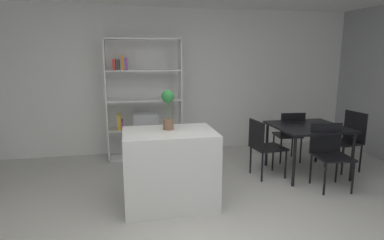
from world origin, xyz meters
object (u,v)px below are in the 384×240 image
dining_table (308,130)px  dining_chair_window_side (349,136)px  potted_plant_on_island (168,107)px  open_bookshelf (142,104)px  dining_chair_near (329,150)px  dining_chair_far (290,132)px  dining_chair_island_side (263,144)px  kitchen_island (170,168)px

dining_table → dining_chair_window_side: (0.73, 0.01, -0.13)m
potted_plant_on_island → open_bookshelf: size_ratio=0.23×
potted_plant_on_island → dining_chair_near: 2.32m
dining_chair_far → dining_chair_island_side: size_ratio=1.01×
dining_table → dining_chair_far: bearing=91.0°
dining_chair_window_side → dining_chair_far: bearing=-131.9°
dining_table → dining_chair_island_side: (-0.74, -0.01, -0.16)m
potted_plant_on_island → dining_chair_near: size_ratio=0.55×
kitchen_island → dining_chair_window_side: dining_chair_window_side is taller
dining_chair_far → dining_chair_window_side: size_ratio=0.94×
open_bookshelf → dining_chair_near: open_bookshelf is taller
dining_table → dining_chair_island_side: dining_chair_island_side is taller
kitchen_island → dining_chair_far: kitchen_island is taller
dining_chair_near → dining_chair_island_side: bearing=151.6°
potted_plant_on_island → dining_chair_far: (2.20, 1.05, -0.67)m
potted_plant_on_island → dining_table: (2.21, 0.52, -0.52)m
open_bookshelf → dining_table: open_bookshelf is taller
open_bookshelf → dining_chair_window_side: 3.43m
potted_plant_on_island → open_bookshelf: bearing=96.8°
open_bookshelf → dining_table: 2.76m
kitchen_island → open_bookshelf: bearing=96.4°
kitchen_island → dining_table: 2.31m
dining_chair_island_side → dining_chair_window_side: bearing=-94.9°
open_bookshelf → dining_chair_near: size_ratio=2.38×
dining_table → dining_chair_island_side: size_ratio=1.20×
dining_chair_island_side → dining_chair_window_side: (1.47, 0.02, 0.04)m
potted_plant_on_island → open_bookshelf: 1.84m
open_bookshelf → dining_chair_window_side: bearing=-22.0°
dining_chair_near → dining_chair_window_side: (0.72, 0.53, 0.03)m
kitchen_island → dining_chair_far: (2.20, 1.14, 0.07)m
kitchen_island → dining_chair_far: 2.48m
kitchen_island → open_bookshelf: open_bookshelf is taller
dining_table → dining_chair_island_side: bearing=-179.3°
potted_plant_on_island → dining_table: potted_plant_on_island is taller
kitchen_island → dining_chair_window_side: (2.95, 0.63, 0.09)m
open_bookshelf → dining_chair_near: bearing=-36.7°
kitchen_island → potted_plant_on_island: bearing=88.3°
kitchen_island → dining_chair_island_side: bearing=22.3°
dining_chair_island_side → dining_chair_near: 0.90m
potted_plant_on_island → dining_chair_window_side: bearing=10.3°
kitchen_island → dining_chair_window_side: 3.01m
dining_chair_island_side → kitchen_island: bearing=106.6°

